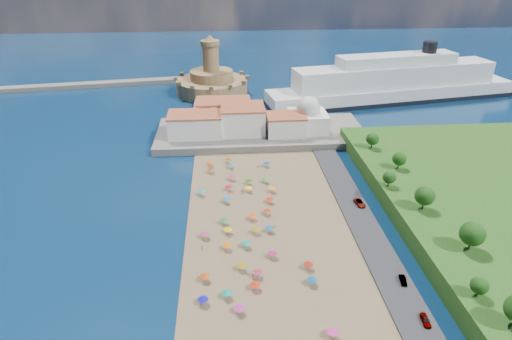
{
  "coord_description": "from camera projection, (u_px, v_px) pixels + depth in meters",
  "views": [
    {
      "loc": [
        -5.95,
        -100.09,
        72.55
      ],
      "look_at": [
        4.0,
        25.0,
        8.0
      ],
      "focal_mm": 30.0,
      "sensor_mm": 36.0,
      "label": 1
    }
  ],
  "objects": [
    {
      "name": "terrace",
      "position": [
        261.0,
        133.0,
        187.06
      ],
      "size": [
        90.0,
        36.0,
        3.0
      ],
      "primitive_type": "cube",
      "color": "#59544C",
      "rests_on": "ground"
    },
    {
      "name": "ground",
      "position": [
        249.0,
        235.0,
        122.33
      ],
      "size": [
        700.0,
        700.0,
        0.0
      ],
      "primitive_type": "plane",
      "color": "#071938",
      "rests_on": "ground"
    },
    {
      "name": "fortress",
      "position": [
        212.0,
        82.0,
        240.76
      ],
      "size": [
        40.0,
        40.0,
        32.4
      ],
      "color": "#A58352",
      "rests_on": "ground"
    },
    {
      "name": "hillside_trees",
      "position": [
        444.0,
        220.0,
        110.96
      ],
      "size": [
        13.88,
        108.57,
        7.86
      ],
      "color": "#382314",
      "rests_on": "hillside"
    },
    {
      "name": "breakwater",
      "position": [
        44.0,
        87.0,
        249.6
      ],
      "size": [
        199.03,
        34.77,
        2.6
      ],
      "primitive_type": "cube",
      "rotation": [
        0.0,
        0.0,
        0.14
      ],
      "color": "#59544C",
      "rests_on": "ground"
    },
    {
      "name": "cruise_ship",
      "position": [
        393.0,
        84.0,
        228.28
      ],
      "size": [
        140.05,
        43.74,
        30.26
      ],
      "color": "black",
      "rests_on": "ground"
    },
    {
      "name": "waterfront_buildings",
      "position": [
        231.0,
        119.0,
        183.79
      ],
      "size": [
        57.0,
        29.0,
        11.0
      ],
      "color": "silver",
      "rests_on": "terrace"
    },
    {
      "name": "beach_parasols",
      "position": [
        247.0,
        253.0,
        111.64
      ],
      "size": [
        31.72,
        113.94,
        2.2
      ],
      "color": "gray",
      "rests_on": "beach"
    },
    {
      "name": "parked_cars",
      "position": [
        380.0,
        239.0,
        118.26
      ],
      "size": [
        2.95,
        53.19,
        1.44
      ],
      "color": "gray",
      "rests_on": "promenade"
    },
    {
      "name": "beachgoers",
      "position": [
        249.0,
        229.0,
        123.02
      ],
      "size": [
        30.82,
        97.3,
        1.87
      ],
      "color": "tan",
      "rests_on": "beach"
    },
    {
      "name": "jetty",
      "position": [
        212.0,
        109.0,
        216.67
      ],
      "size": [
        18.0,
        70.0,
        2.4
      ],
      "primitive_type": "cube",
      "color": "#59544C",
      "rests_on": "ground"
    },
    {
      "name": "domed_building",
      "position": [
        308.0,
        117.0,
        183.28
      ],
      "size": [
        16.0,
        16.0,
        15.0
      ],
      "color": "silver",
      "rests_on": "terrace"
    }
  ]
}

